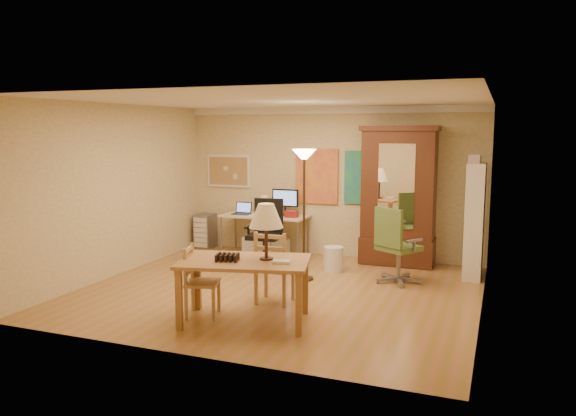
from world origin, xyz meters
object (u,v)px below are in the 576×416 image
at_px(dining_table, 252,248).
at_px(bookshelf, 474,221).
at_px(computer_desk, 267,230).
at_px(armoire, 399,205).
at_px(office_chair_black, 265,249).
at_px(office_chair_green, 397,263).

bearing_deg(dining_table, bookshelf, 53.01).
distance_m(dining_table, computer_desk, 3.75).
xyz_separation_m(dining_table, armoire, (1.10, 3.57, 0.12)).
bearing_deg(computer_desk, dining_table, -69.44).
bearing_deg(bookshelf, dining_table, -126.99).
xyz_separation_m(armoire, bookshelf, (1.26, -0.44, -0.14)).
bearing_deg(computer_desk, office_chair_black, -68.42).
distance_m(dining_table, office_chair_green, 2.75).
bearing_deg(bookshelf, armoire, 160.72).
height_order(office_chair_green, armoire, armoire).
bearing_deg(bookshelf, computer_desk, 174.42).
xyz_separation_m(office_chair_green, armoire, (-0.20, 1.22, 0.72)).
height_order(computer_desk, office_chair_green, computer_desk).
distance_m(dining_table, office_chair_black, 2.81).
height_order(dining_table, armoire, armoire).
bearing_deg(dining_table, office_chair_green, 61.02).
xyz_separation_m(office_chair_black, office_chair_green, (2.25, -0.23, 0.00)).
bearing_deg(dining_table, office_chair_black, 110.20).
relative_size(dining_table, office_chair_black, 1.50).
xyz_separation_m(dining_table, computer_desk, (-1.31, 3.48, -0.46)).
height_order(office_chair_black, office_chair_green, office_chair_green).
bearing_deg(armoire, bookshelf, -19.28).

